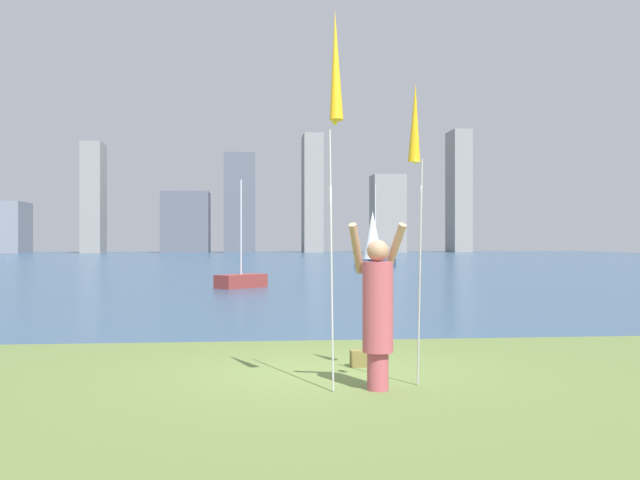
{
  "coord_description": "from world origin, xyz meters",
  "views": [
    {
      "loc": [
        -1.07,
        -10.09,
        1.81
      ],
      "look_at": [
        0.63,
        6.6,
        1.84
      ],
      "focal_mm": 41.35,
      "sensor_mm": 36.0,
      "label": 1
    }
  ],
  "objects_px": {
    "sailboat_0": "(373,240)",
    "sailboat_2": "(241,280)",
    "person": "(378,308)",
    "bag": "(359,358)",
    "kite_flag_left": "(335,75)",
    "kite_flag_right": "(415,132)"
  },
  "relations": [
    {
      "from": "kite_flag_left",
      "to": "bag",
      "type": "bearing_deg",
      "value": 73.26
    },
    {
      "from": "sailboat_0",
      "to": "kite_flag_right",
      "type": "bearing_deg",
      "value": -99.22
    },
    {
      "from": "bag",
      "to": "kite_flag_right",
      "type": "bearing_deg",
      "value": -68.04
    },
    {
      "from": "sailboat_0",
      "to": "sailboat_2",
      "type": "relative_size",
      "value": 1.37
    },
    {
      "from": "person",
      "to": "kite_flag_left",
      "type": "distance_m",
      "value": 2.83
    },
    {
      "from": "person",
      "to": "kite_flag_right",
      "type": "bearing_deg",
      "value": 18.93
    },
    {
      "from": "kite_flag_right",
      "to": "sailboat_2",
      "type": "bearing_deg",
      "value": 96.76
    },
    {
      "from": "person",
      "to": "sailboat_0",
      "type": "height_order",
      "value": "sailboat_0"
    },
    {
      "from": "kite_flag_left",
      "to": "person",
      "type": "bearing_deg",
      "value": 27.19
    },
    {
      "from": "sailboat_0",
      "to": "sailboat_2",
      "type": "bearing_deg",
      "value": -112.45
    },
    {
      "from": "bag",
      "to": "sailboat_2",
      "type": "xyz_separation_m",
      "value": [
        -1.8,
        18.3,
        0.17
      ]
    },
    {
      "from": "kite_flag_right",
      "to": "bag",
      "type": "relative_size",
      "value": 14.95
    },
    {
      "from": "person",
      "to": "bag",
      "type": "bearing_deg",
      "value": 73.65
    },
    {
      "from": "bag",
      "to": "sailboat_0",
      "type": "xyz_separation_m",
      "value": [
        7.26,
        40.22,
        1.8
      ]
    },
    {
      "from": "bag",
      "to": "kite_flag_left",
      "type": "bearing_deg",
      "value": -106.74
    },
    {
      "from": "kite_flag_right",
      "to": "sailboat_0",
      "type": "relative_size",
      "value": 0.66
    },
    {
      "from": "person",
      "to": "bag",
      "type": "distance_m",
      "value": 1.89
    },
    {
      "from": "kite_flag_right",
      "to": "person",
      "type": "bearing_deg",
      "value": -145.86
    },
    {
      "from": "bag",
      "to": "sailboat_2",
      "type": "height_order",
      "value": "sailboat_2"
    },
    {
      "from": "kite_flag_right",
      "to": "kite_flag_left",
      "type": "bearing_deg",
      "value": -149.21
    },
    {
      "from": "kite_flag_left",
      "to": "kite_flag_right",
      "type": "relative_size",
      "value": 1.19
    },
    {
      "from": "person",
      "to": "kite_flag_left",
      "type": "bearing_deg",
      "value": -168.02
    }
  ]
}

